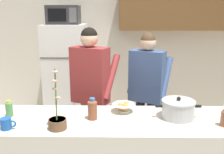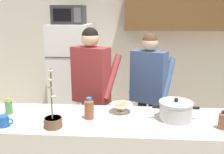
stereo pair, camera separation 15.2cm
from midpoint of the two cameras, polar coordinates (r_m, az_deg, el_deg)
The scene contains 12 objects.
back_wall_unit at distance 4.40m, azimuth 5.77°, elevation 8.61°, with size 6.00×0.48×2.60m.
refrigerator at distance 4.19m, azimuth -7.95°, elevation 0.17°, with size 0.64×0.68×1.67m.
microwave at distance 4.04m, azimuth -8.51°, elevation 13.61°, with size 0.48×0.37×0.28m.
person_near_pot at distance 2.97m, azimuth -3.14°, elevation -1.15°, with size 0.62×0.57×1.69m.
person_by_sink at distance 3.13m, azimuth 9.58°, elevation -1.51°, with size 0.60×0.56×1.62m.
cooking_pot at distance 2.37m, azimuth 15.85°, elevation -7.24°, with size 0.41×0.30×0.20m.
coffee_mug at distance 2.32m, azimuth -21.34°, elevation -9.21°, with size 0.13×0.09×0.10m.
bread_bowl at distance 2.46m, azimuth 3.92°, elevation -6.78°, with size 0.22×0.22×0.10m.
bottle_near_edge at distance 2.33m, azimuth 25.41°, elevation -8.74°, with size 0.08×0.08×0.16m.
bottle_mid_counter at distance 2.57m, azimuth -20.57°, elevation -6.17°, with size 0.07×0.07×0.15m.
bottle_far_corner at distance 2.29m, azimuth -3.27°, elevation -7.10°, with size 0.09×0.09×0.20m.
potted_orchid at distance 2.18m, azimuth -11.10°, elevation -9.40°, with size 0.15×0.15×0.50m.
Camera 2 is at (0.19, -2.11, 1.86)m, focal length 40.82 mm.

